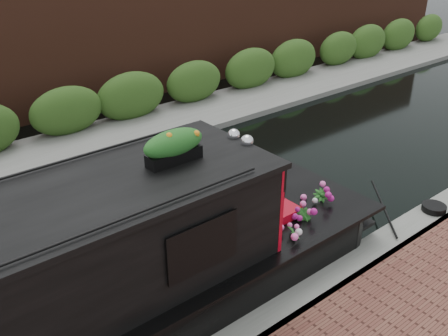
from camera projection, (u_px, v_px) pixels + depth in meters
ground at (174, 217)px, 9.80m from camera, size 80.00×80.00×0.00m
near_bank_coping at (297, 308)px, 7.51m from camera, size 40.00×0.60×0.50m
far_bank_path at (81, 149)px, 12.70m from camera, size 40.00×2.40×0.34m
far_hedge at (67, 138)px, 13.33m from camera, size 40.00×1.10×2.80m
far_brick_wall at (37, 117)px, 14.78m from camera, size 40.00×1.00×8.00m
rope_fender at (336, 210)px, 9.74m from camera, size 0.33×0.38×0.33m
coiled_mooring_rope at (434, 208)px, 9.52m from camera, size 0.45×0.45×0.12m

